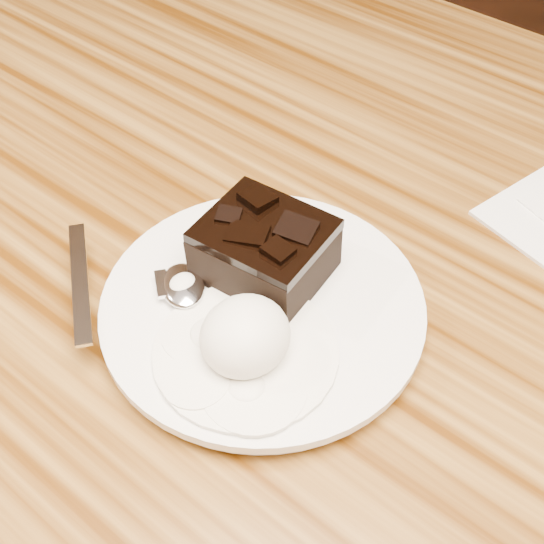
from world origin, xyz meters
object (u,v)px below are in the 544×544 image
Objects in this scene: plate at (263,311)px; ice_cream_scoop at (245,336)px; spoon at (183,287)px; brownie at (265,253)px; dining_table at (342,515)px.

plate is 0.05m from ice_cream_scoop.
ice_cream_scoop is at bearing -62.80° from spoon.
ice_cream_scoop is 0.35× the size of spoon.
brownie is 0.07m from ice_cream_scoop.
ice_cream_scoop reaches higher than dining_table.
spoon is (-0.05, -0.03, 0.01)m from plate.
dining_table is at bearing 76.89° from ice_cream_scoop.
ice_cream_scoop is at bearing -59.79° from brownie.
plate is 0.04m from brownie.
brownie is 0.49× the size of spoon.
plate is at bearing -22.63° from spoon.
ice_cream_scoop reaches higher than spoon.
plate is (-0.05, -0.07, 0.38)m from dining_table.
brownie is at bearing 126.65° from plate.
spoon is at bearing -121.95° from brownie.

